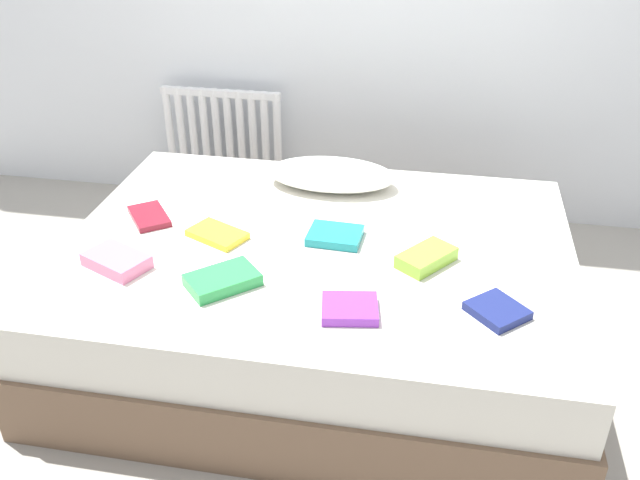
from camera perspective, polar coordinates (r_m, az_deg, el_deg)
name	(u,v)px	position (r m, az deg, el deg)	size (l,w,h in m)	color
ground_plane	(318,343)	(2.95, -0.18, -8.55)	(8.00, 8.00, 0.00)	#9E998E
bed	(318,295)	(2.80, -0.19, -4.62)	(2.00, 1.50, 0.50)	brown
radiator	(223,139)	(3.94, -8.04, 8.33)	(0.67, 0.04, 0.57)	white
pillow	(331,174)	(3.09, 0.95, 5.50)	(0.57, 0.30, 0.11)	white
textbook_green	(223,280)	(2.42, -8.12, -3.32)	(0.24, 0.16, 0.04)	green
textbook_navy	(497,311)	(2.34, 14.54, -5.71)	(0.17, 0.16, 0.03)	navy
textbook_purple	(350,309)	(2.27, 2.49, -5.73)	(0.18, 0.16, 0.03)	purple
textbook_pink	(117,261)	(2.61, -16.57, -1.67)	(0.23, 0.15, 0.05)	pink
textbook_teal	(335,236)	(2.68, 1.26, 0.38)	(0.21, 0.17, 0.03)	teal
textbook_maroon	(149,216)	(2.91, -14.04, 1.93)	(0.22, 0.13, 0.02)	maroon
textbook_yellow	(217,234)	(2.72, -8.55, 0.47)	(0.22, 0.14, 0.03)	yellow
textbook_lime	(426,258)	(2.55, 8.85, -1.46)	(0.22, 0.12, 0.05)	#8CC638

